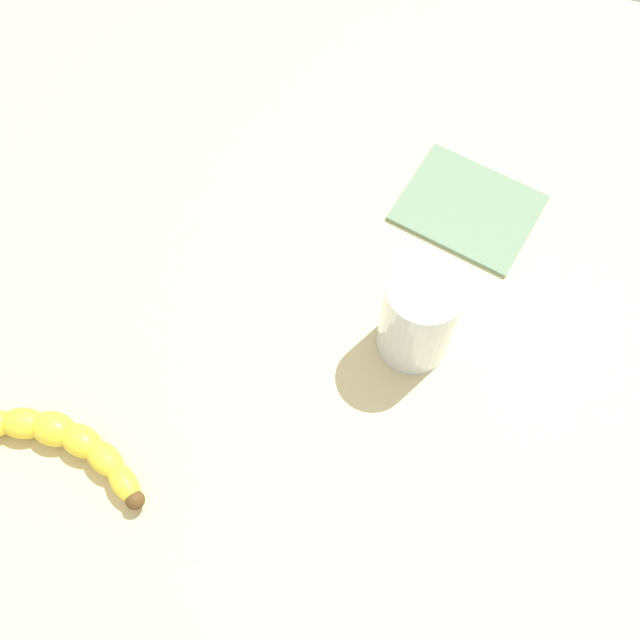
# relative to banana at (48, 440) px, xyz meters

# --- Properties ---
(wooden_tabletop) EXTENTS (1.20, 1.20, 0.03)m
(wooden_tabletop) POSITION_rel_banana_xyz_m (0.15, 0.16, -0.03)
(wooden_tabletop) COLOR #D3C48A
(wooden_tabletop) RESTS_ON ground
(banana) EXTENTS (0.23, 0.07, 0.03)m
(banana) POSITION_rel_banana_xyz_m (0.00, 0.00, 0.00)
(banana) COLOR yellow
(banana) RESTS_ON wooden_tabletop
(smoothie_glass) EXTENTS (0.08, 0.08, 0.12)m
(smoothie_glass) POSITION_rel_banana_xyz_m (0.32, 0.20, 0.04)
(smoothie_glass) COLOR silver
(smoothie_glass) RESTS_ON wooden_tabletop
(folded_napkin) EXTENTS (0.18, 0.16, 0.01)m
(folded_napkin) POSITION_rel_banana_xyz_m (0.35, 0.38, -0.01)
(folded_napkin) COLOR slate
(folded_napkin) RESTS_ON wooden_tabletop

